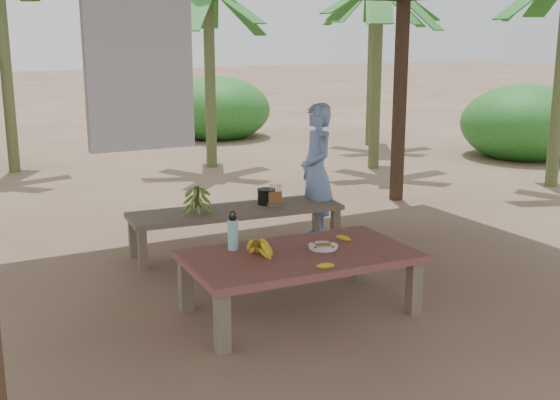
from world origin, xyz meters
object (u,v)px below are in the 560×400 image
work_table (299,261)px  bench (236,214)px  ripe_banana_bunch (256,248)px  cooking_pot (266,197)px  water_flask (233,233)px  plate (323,247)px  woman (317,172)px

work_table → bench: 1.77m
work_table → ripe_banana_bunch: (-0.35, 0.06, 0.14)m
cooking_pot → water_flask: bearing=-125.6°
plate → cooking_pot: (0.38, 1.78, 0.01)m
ripe_banana_bunch → woman: woman is taller
plate → work_table: bearing=-177.6°
work_table → woman: (1.22, 1.79, 0.31)m
plate → woman: woman is taller
bench → work_table: bearing=-92.7°
bench → water_flask: 1.58m
plate → water_flask: size_ratio=0.75×
water_flask → cooking_pot: (1.03, 1.44, -0.11)m
work_table → ripe_banana_bunch: ripe_banana_bunch is taller
woman → cooking_pot: bearing=-78.4°
bench → cooking_pot: bearing=10.7°
water_flask → cooking_pot: water_flask is taller
bench → plate: bearing=-85.4°
plate → bench: bearing=89.4°
water_flask → woman: size_ratio=0.21×
work_table → woman: 2.19m
work_table → woman: size_ratio=1.24×
bench → water_flask: bearing=-110.2°
work_table → woman: woman is taller
plate → water_flask: bearing=153.0°
ripe_banana_bunch → woman: (1.58, 1.72, 0.17)m
woman → water_flask: bearing=-37.4°
plate → water_flask: water_flask is taller
bench → cooking_pot: 0.39m
woman → bench: bearing=-76.5°
work_table → cooking_pot: cooking_pot is taller
bench → ripe_banana_bunch: (-0.60, -1.69, 0.18)m
work_table → cooking_pot: size_ratio=10.08×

